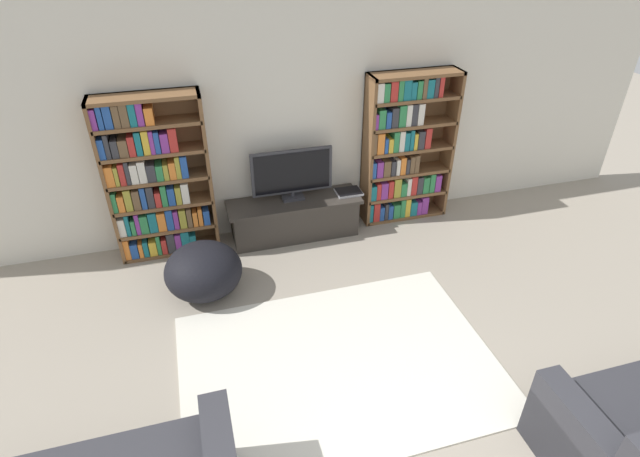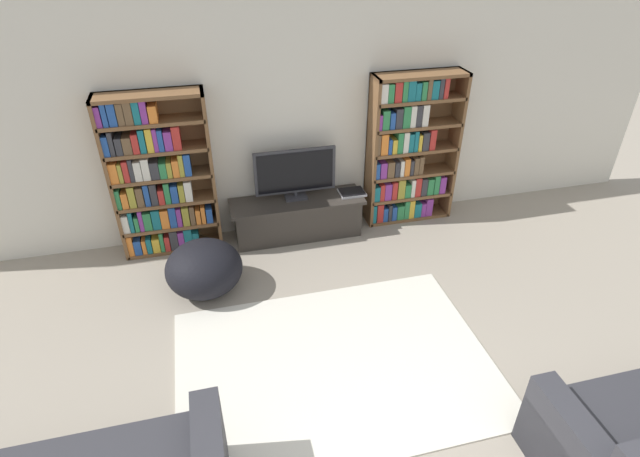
% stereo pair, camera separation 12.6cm
% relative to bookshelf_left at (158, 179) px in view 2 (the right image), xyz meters
% --- Properties ---
extents(wall_back, '(8.80, 0.06, 2.60)m').
position_rel_bookshelf_left_xyz_m(wall_back, '(1.44, 0.19, 0.46)').
color(wall_back, silver).
rests_on(wall_back, ground_plane).
extents(bookshelf_left, '(1.03, 0.30, 1.73)m').
position_rel_bookshelf_left_xyz_m(bookshelf_left, '(0.00, 0.00, 0.00)').
color(bookshelf_left, brown).
rests_on(bookshelf_left, ground_plane).
extents(bookshelf_right, '(1.03, 0.30, 1.73)m').
position_rel_bookshelf_left_xyz_m(bookshelf_right, '(2.73, 0.00, 0.01)').
color(bookshelf_right, brown).
rests_on(bookshelf_right, ground_plane).
extents(tv_stand, '(1.48, 0.45, 0.45)m').
position_rel_bookshelf_left_xyz_m(tv_stand, '(1.42, -0.10, -0.62)').
color(tv_stand, '#332D28').
rests_on(tv_stand, ground_plane).
extents(television, '(0.89, 0.16, 0.58)m').
position_rel_bookshelf_left_xyz_m(television, '(1.42, -0.05, -0.08)').
color(television, '#2D2D33').
rests_on(television, tv_stand).
extents(laptop, '(0.29, 0.23, 0.03)m').
position_rel_bookshelf_left_xyz_m(laptop, '(2.06, -0.10, -0.38)').
color(laptop, '#B7B7BC').
rests_on(laptop, tv_stand).
extents(area_rug, '(2.56, 1.84, 0.02)m').
position_rel_bookshelf_left_xyz_m(area_rug, '(1.32, -2.09, -0.84)').
color(area_rug, beige).
rests_on(area_rug, ground_plane).
extents(beanbag_ottoman, '(0.74, 0.74, 0.51)m').
position_rel_bookshelf_left_xyz_m(beanbag_ottoman, '(0.35, -0.85, -0.59)').
color(beanbag_ottoman, black).
rests_on(beanbag_ottoman, ground_plane).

